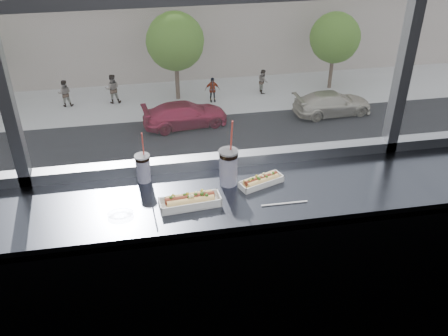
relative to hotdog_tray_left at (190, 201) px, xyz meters
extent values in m
plane|color=black|center=(0.19, 0.35, -0.58)|extent=(6.00, 0.00, 6.00)
cube|color=#444751|center=(0.19, 0.08, -0.06)|extent=(6.00, 0.55, 0.06)
cube|color=#444751|center=(0.19, -0.18, -0.58)|extent=(6.00, 0.04, 1.04)
cube|color=white|center=(0.00, 0.00, -0.03)|extent=(0.30, 0.12, 0.01)
cube|color=white|center=(0.00, 0.00, -0.01)|extent=(0.30, 0.12, 0.04)
cylinder|color=#DEB465|center=(0.00, 0.00, 0.00)|extent=(0.23, 0.07, 0.05)
cylinder|color=maroon|center=(0.00, 0.00, 0.02)|extent=(0.24, 0.05, 0.03)
cube|color=white|center=(0.38, 0.12, -0.03)|extent=(0.25, 0.15, 0.01)
cube|color=white|center=(0.38, 0.12, -0.01)|extent=(0.25, 0.15, 0.03)
cylinder|color=#DEB465|center=(0.38, 0.12, 0.00)|extent=(0.18, 0.10, 0.04)
cylinder|color=maroon|center=(0.38, 0.12, 0.01)|extent=(0.19, 0.09, 0.03)
cylinder|color=white|center=(-0.21, 0.26, 0.04)|extent=(0.07, 0.07, 0.15)
cylinder|color=black|center=(-0.21, 0.26, 0.11)|extent=(0.08, 0.08, 0.02)
cylinder|color=silver|center=(-0.21, 0.26, 0.12)|extent=(0.08, 0.08, 0.01)
cylinder|color=#DD4438|center=(-0.20, 0.26, 0.19)|extent=(0.01, 0.04, 0.15)
cylinder|color=white|center=(0.22, 0.16, 0.06)|extent=(0.09, 0.09, 0.19)
cylinder|color=black|center=(0.22, 0.16, 0.15)|extent=(0.10, 0.10, 0.02)
cylinder|color=silver|center=(0.22, 0.16, 0.16)|extent=(0.10, 0.10, 0.01)
cylinder|color=#DD4438|center=(0.23, 0.15, 0.24)|extent=(0.01, 0.05, 0.20)
cylinder|color=white|center=(0.45, -0.07, -0.03)|extent=(0.23, 0.01, 0.01)
ellipsoid|color=silver|center=(-0.33, -0.02, -0.02)|extent=(0.11, 0.08, 0.03)
plane|color=#B2B2B2|center=(0.19, 43.85, -12.13)|extent=(120.00, 120.00, 0.00)
cube|color=black|center=(0.19, 20.35, -12.10)|extent=(80.00, 10.00, 0.06)
cube|color=#B2B2B2|center=(0.19, 28.35, -12.11)|extent=(80.00, 6.00, 0.04)
cube|color=#AA9D93|center=(0.19, 38.35, -8.13)|extent=(50.00, 14.00, 8.00)
imported|color=navy|center=(13.63, 16.35, -11.15)|extent=(2.29, 5.50, 1.83)
imported|color=beige|center=(11.28, 24.35, -11.13)|extent=(2.70, 5.75, 1.87)
imported|color=brown|center=(-0.25, 16.35, -11.13)|extent=(2.67, 5.75, 1.87)
imported|color=#A71B3A|center=(2.23, 24.35, -11.12)|extent=(3.08, 5.97, 1.91)
imported|color=silver|center=(6.82, 16.35, -11.08)|extent=(3.11, 6.17, 1.98)
imported|color=#66605B|center=(-1.96, 28.43, -10.94)|extent=(1.02, 0.76, 2.29)
imported|color=#66605B|center=(-4.93, 28.45, -11.05)|extent=(0.92, 0.69, 2.08)
imported|color=#66605B|center=(4.33, 27.51, -11.11)|extent=(0.87, 0.65, 1.96)
imported|color=#66605B|center=(7.89, 28.37, -11.13)|extent=(0.64, 0.85, 1.91)
cylinder|color=#47382B|center=(2.18, 28.35, -10.76)|extent=(0.27, 0.27, 2.73)
sphere|color=#467520|center=(2.18, 28.35, -8.26)|extent=(3.64, 3.64, 3.64)
cylinder|color=#47382B|center=(12.61, 28.35, -10.89)|extent=(0.25, 0.25, 2.49)
sphere|color=#467520|center=(12.61, 28.35, -8.61)|extent=(3.32, 3.32, 3.32)
camera|label=1|loc=(-0.18, -1.95, 1.41)|focal=40.00mm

